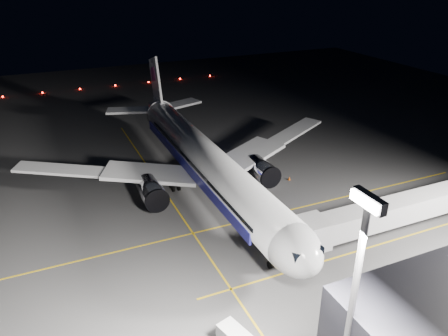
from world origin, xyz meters
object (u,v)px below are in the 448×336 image
at_px(airliner, 204,159).
at_px(safety_cone_a, 236,191).
at_px(safety_cone_c, 289,178).
at_px(floodlight_mast_south, 351,310).
at_px(jet_bridge, 405,208).
at_px(baggage_tug, 269,148).
at_px(safety_cone_b, 262,190).

relative_size(airliner, safety_cone_a, 94.27).
bearing_deg(safety_cone_c, floodlight_mast_south, -27.52).
xyz_separation_m(jet_bridge, baggage_tug, (-32.56, -1.13, -3.84)).
bearing_deg(safety_cone_c, airliner, -100.77).
bearing_deg(floodlight_mast_south, jet_bridge, 126.79).
relative_size(jet_bridge, floodlight_mast_south, 1.66).
relative_size(airliner, safety_cone_c, 99.60).
height_order(airliner, baggage_tug, airliner).
relative_size(baggage_tug, safety_cone_c, 3.84).
bearing_deg(safety_cone_a, airliner, -128.71).
bearing_deg(baggage_tug, safety_cone_c, -8.15).
relative_size(airliner, baggage_tug, 25.94).
bearing_deg(safety_cone_c, baggage_tug, 166.44).
relative_size(safety_cone_b, safety_cone_c, 0.85).
bearing_deg(safety_cone_b, floodlight_mast_south, -20.80).
relative_size(jet_bridge, baggage_tug, 14.51).
bearing_deg(airliner, baggage_tug, 119.25).
distance_m(airliner, safety_cone_b, 10.32).
bearing_deg(floodlight_mast_south, safety_cone_b, 159.20).
distance_m(jet_bridge, safety_cone_b, 21.61).
height_order(floodlight_mast_south, baggage_tug, floodlight_mast_south).
xyz_separation_m(baggage_tug, safety_cone_c, (12.14, -2.93, -0.44)).
height_order(safety_cone_b, safety_cone_c, safety_cone_c).
distance_m(jet_bridge, safety_cone_c, 21.25).
bearing_deg(baggage_tug, floodlight_mast_south, -19.00).
relative_size(jet_bridge, safety_cone_a, 52.75).
height_order(safety_cone_a, safety_cone_b, safety_cone_a).
distance_m(airliner, baggage_tug, 19.90).
xyz_separation_m(jet_bridge, floodlight_mast_south, (18.00, -24.07, 7.79)).
xyz_separation_m(floodlight_mast_south, safety_cone_b, (-36.57, 13.89, -12.11)).
xyz_separation_m(floodlight_mast_south, safety_cone_a, (-37.87, 10.01, -12.05)).
xyz_separation_m(jet_bridge, safety_cone_c, (-20.41, -4.06, -4.27)).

